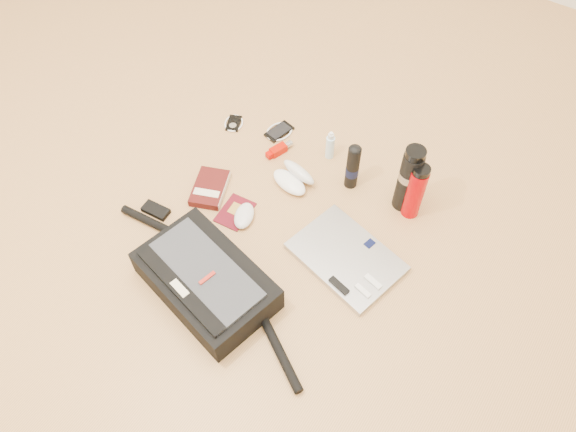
{
  "coord_description": "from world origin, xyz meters",
  "views": [
    {
      "loc": [
        0.67,
        -0.84,
        1.68
      ],
      "look_at": [
        0.03,
        0.12,
        0.06
      ],
      "focal_mm": 35.0,
      "sensor_mm": 36.0,
      "label": 1
    }
  ],
  "objects_px": {
    "messenger_bag": "(205,280)",
    "laptop": "(346,258)",
    "thermos_black": "(409,179)",
    "thermos_red": "(415,191)",
    "book": "(210,188)"
  },
  "relations": [
    {
      "from": "thermos_red",
      "to": "book",
      "type": "bearing_deg",
      "value": -153.87
    },
    {
      "from": "messenger_bag",
      "to": "thermos_red",
      "type": "bearing_deg",
      "value": 70.5
    },
    {
      "from": "thermos_red",
      "to": "thermos_black",
      "type": "bearing_deg",
      "value": 155.16
    },
    {
      "from": "thermos_black",
      "to": "thermos_red",
      "type": "relative_size",
      "value": 1.18
    },
    {
      "from": "messenger_bag",
      "to": "book",
      "type": "bearing_deg",
      "value": 139.85
    },
    {
      "from": "messenger_bag",
      "to": "book",
      "type": "relative_size",
      "value": 4.43
    },
    {
      "from": "laptop",
      "to": "book",
      "type": "distance_m",
      "value": 0.58
    },
    {
      "from": "messenger_bag",
      "to": "thermos_black",
      "type": "relative_size",
      "value": 3.12
    },
    {
      "from": "laptop",
      "to": "thermos_red",
      "type": "distance_m",
      "value": 0.34
    },
    {
      "from": "laptop",
      "to": "thermos_black",
      "type": "distance_m",
      "value": 0.36
    },
    {
      "from": "messenger_bag",
      "to": "thermos_red",
      "type": "height_order",
      "value": "thermos_red"
    },
    {
      "from": "messenger_bag",
      "to": "laptop",
      "type": "distance_m",
      "value": 0.49
    },
    {
      "from": "messenger_bag",
      "to": "thermos_red",
      "type": "xyz_separation_m",
      "value": [
        0.42,
        0.66,
        0.06
      ]
    },
    {
      "from": "thermos_red",
      "to": "messenger_bag",
      "type": "bearing_deg",
      "value": -122.42
    },
    {
      "from": "laptop",
      "to": "book",
      "type": "xyz_separation_m",
      "value": [
        -0.58,
        -0.02,
        0.0
      ]
    }
  ]
}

